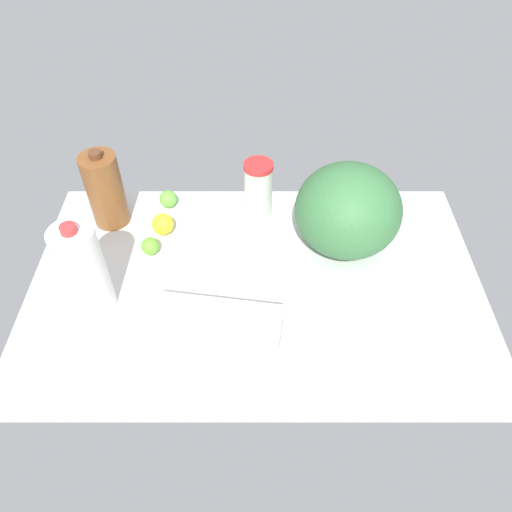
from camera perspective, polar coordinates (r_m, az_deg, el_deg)
name	(u,v)px	position (r cm, az deg, el deg)	size (l,w,h in cm)	color
countertop	(256,285)	(134.43, 0.00, -3.38)	(120.00, 76.00, 3.00)	silver
watermelon	(348,210)	(136.89, 10.45, 5.15)	(28.70, 28.70, 25.03)	#376F3D
tumbler_cup	(258,189)	(147.13, 0.27, 7.65)	(8.51, 8.51, 18.00)	beige
chocolate_milk_jug	(105,190)	(149.36, -16.87, 7.23)	(10.38, 10.38, 24.38)	brown
egg_carton	(216,324)	(120.67, -4.60, -7.70)	(31.48, 10.19, 7.37)	beige
milk_jug	(84,270)	(125.77, -19.10, -1.55)	(10.69, 10.69, 27.11)	white
lemon_by_jug	(163,224)	(146.85, -10.59, 3.59)	(6.30, 6.30, 6.30)	yellow
lime_far_back	(150,246)	(141.91, -11.99, 1.10)	(5.01, 5.01, 5.01)	#64AD30
lime_beside_bowl	(168,199)	(155.90, -10.01, 6.43)	(5.37, 5.37, 5.37)	#65BA3B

